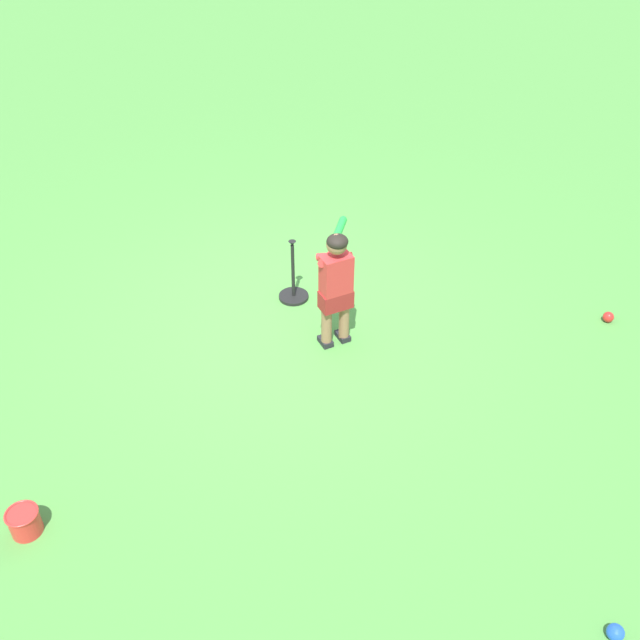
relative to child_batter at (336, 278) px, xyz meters
The scene contains 6 objects.
ground_plane 0.81m from the child_batter, ahead, with size 40.00×40.00×0.00m, color #519942.
child_batter is the anchor object (origin of this frame).
play_ball_near_batter 2.55m from the child_batter, 147.83° to the right, with size 0.10×0.10×0.10m, color red.
play_ball_by_bucket 3.17m from the child_batter, 145.88° to the left, with size 0.10×0.10×0.10m, color blue.
batting_tee 0.92m from the child_batter, 33.11° to the right, with size 0.28×0.28×0.62m.
toy_bucket 2.89m from the child_batter, 70.11° to the left, with size 0.22×0.22×0.19m.
Camera 1 is at (-2.48, 4.44, 3.93)m, focal length 40.03 mm.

